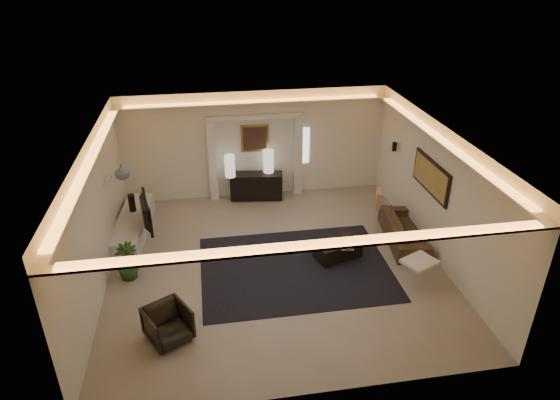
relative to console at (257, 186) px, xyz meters
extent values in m
plane|color=#A09384|center=(0.02, -3.18, -0.40)|extent=(7.00, 7.00, 0.00)
plane|color=white|center=(0.02, -3.18, 2.50)|extent=(7.00, 7.00, 0.00)
plane|color=silver|center=(0.02, 0.32, 1.05)|extent=(7.00, 0.00, 7.00)
plane|color=silver|center=(0.02, -6.68, 1.05)|extent=(7.00, 0.00, 7.00)
plane|color=silver|center=(-3.48, -3.18, 1.05)|extent=(0.00, 7.00, 7.00)
plane|color=silver|center=(3.52, -3.18, 1.05)|extent=(0.00, 7.00, 7.00)
cube|color=silver|center=(0.02, -3.18, 2.22)|extent=(7.00, 7.00, 0.04)
cube|color=white|center=(1.37, 0.30, 0.95)|extent=(0.25, 0.03, 1.00)
cube|color=black|center=(0.42, -3.38, -0.39)|extent=(4.00, 3.00, 0.01)
cube|color=silver|center=(-1.13, 0.22, 0.70)|extent=(0.22, 0.20, 2.20)
cube|color=silver|center=(1.17, 0.22, 0.70)|extent=(0.22, 0.20, 2.20)
cube|color=silver|center=(0.02, 0.22, 1.85)|extent=(2.52, 0.20, 0.12)
cube|color=tan|center=(0.02, 0.29, 1.25)|extent=(0.74, 0.04, 0.74)
cube|color=#4C2D1E|center=(0.02, 0.27, 1.25)|extent=(0.62, 0.02, 0.62)
cube|color=black|center=(3.49, -2.88, 1.30)|extent=(0.04, 1.64, 0.74)
cube|color=tan|center=(3.46, -2.88, 1.30)|extent=(0.02, 1.50, 0.62)
cylinder|color=black|center=(3.40, -0.98, 1.28)|extent=(0.12, 0.12, 0.22)
cube|color=silver|center=(-3.42, -1.78, 1.25)|extent=(0.10, 0.55, 0.04)
cube|color=black|center=(0.00, 0.00, 0.00)|extent=(1.44, 0.62, 0.70)
cylinder|color=beige|center=(-0.70, -0.06, 0.69)|extent=(0.30, 0.30, 0.60)
cylinder|color=silver|center=(0.34, 0.07, 0.69)|extent=(0.35, 0.35, 0.62)
cube|color=silver|center=(-3.13, -1.36, -0.18)|extent=(0.84, 2.57, 0.47)
imported|color=black|center=(-2.81, -1.84, 0.40)|extent=(1.21, 0.39, 0.69)
cylinder|color=black|center=(-3.13, -1.05, 0.24)|extent=(0.21, 0.21, 0.43)
imported|color=#495769|center=(-3.10, -1.84, 1.44)|extent=(0.32, 0.32, 0.34)
imported|color=#22481C|center=(-3.04, -3.15, 0.00)|extent=(0.49, 0.49, 0.80)
imported|color=#492215|center=(3.11, -2.72, -0.11)|extent=(2.05, 1.02, 0.58)
cube|color=white|center=(2.74, -4.34, 0.15)|extent=(0.79, 0.73, 0.07)
cube|color=tan|center=(2.89, -1.57, 0.15)|extent=(0.26, 0.47, 0.45)
cube|color=black|center=(1.41, -3.12, -0.20)|extent=(1.09, 0.81, 0.36)
imported|color=#3F2A22|center=(1.56, -3.39, 0.04)|extent=(0.28, 0.28, 0.07)
cube|color=silver|center=(1.55, -3.39, 0.02)|extent=(0.29, 0.23, 0.03)
imported|color=black|center=(-2.15, -5.11, -0.07)|extent=(0.96, 0.96, 0.65)
camera|label=1|loc=(-1.30, -11.77, 5.65)|focal=31.08mm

